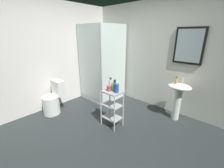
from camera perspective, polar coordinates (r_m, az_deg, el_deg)
name	(u,v)px	position (r m, az deg, el deg)	size (l,w,h in m)	color
ground_plane	(102,138)	(2.81, -3.89, -20.34)	(4.20, 4.20, 0.02)	#262C2C
wall_back	(157,56)	(3.72, 17.22, 10.24)	(4.20, 0.14, 2.50)	silver
wall_left	(46,57)	(3.79, -24.32, 9.50)	(0.10, 4.20, 2.50)	silver
shower_stall	(103,83)	(4.10, -3.67, 0.44)	(0.92, 0.92, 2.00)	white
pedestal_sink	(178,94)	(3.34, 24.50, -3.68)	(0.46, 0.37, 0.81)	white
sink_faucet	(183,80)	(3.36, 25.83, 1.36)	(0.03, 0.03, 0.10)	silver
toilet	(53,100)	(3.66, -22.04, -5.90)	(0.37, 0.49, 0.76)	white
storage_cart	(112,106)	(2.89, -0.03, -8.50)	(0.38, 0.28, 0.74)	silver
hand_soap_bottle	(176,80)	(3.24, 23.78, 1.27)	(0.05, 0.05, 0.14)	gold
shampoo_bottle_blue	(117,88)	(2.67, 1.89, -1.55)	(0.07, 0.07, 0.21)	blue
lotion_bottle_white	(111,84)	(2.83, -0.55, -0.04)	(0.07, 0.07, 0.24)	white
body_wash_bottle_green	(115,86)	(2.75, 1.05, -0.86)	(0.08, 0.08, 0.22)	#3C9156
rinse_cup	(109,88)	(2.76, -1.25, -1.71)	(0.08, 0.08, 0.10)	#B24742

